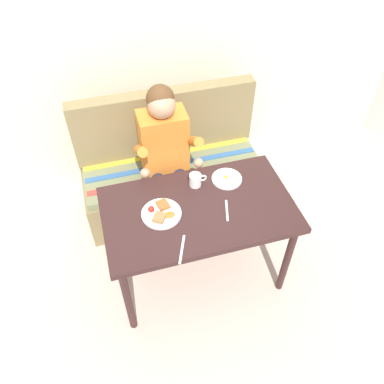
{
  "coord_description": "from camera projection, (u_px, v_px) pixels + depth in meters",
  "views": [
    {
      "loc": [
        -0.48,
        -1.54,
        2.55
      ],
      "look_at": [
        0.0,
        0.15,
        0.72
      ],
      "focal_mm": 36.33,
      "sensor_mm": 36.0,
      "label": 1
    }
  ],
  "objects": [
    {
      "name": "coffee_mug",
      "position": [
        196.0,
        180.0,
        2.53
      ],
      "size": [
        0.12,
        0.08,
        0.09
      ],
      "color": "white",
      "rests_on": "table"
    },
    {
      "name": "fork",
      "position": [
        227.0,
        210.0,
        2.41
      ],
      "size": [
        0.06,
        0.17,
        0.0
      ],
      "primitive_type": "cube",
      "rotation": [
        0.0,
        0.0,
        -0.28
      ],
      "color": "silver",
      "rests_on": "table"
    },
    {
      "name": "table",
      "position": [
        198.0,
        216.0,
        2.49
      ],
      "size": [
        1.2,
        0.7,
        0.73
      ],
      "color": "#321C1B",
      "rests_on": "ground"
    },
    {
      "name": "couch",
      "position": [
        172.0,
        173.0,
        3.22
      ],
      "size": [
        1.44,
        0.56,
        1.0
      ],
      "color": "olive",
      "rests_on": "ground"
    },
    {
      "name": "person",
      "position": [
        166.0,
        150.0,
        2.8
      ],
      "size": [
        0.45,
        0.61,
        1.21
      ],
      "color": "orange",
      "rests_on": "ground"
    },
    {
      "name": "knife",
      "position": [
        182.0,
        249.0,
        2.2
      ],
      "size": [
        0.09,
        0.19,
        0.0
      ],
      "primitive_type": "cube",
      "rotation": [
        0.0,
        0.0,
        -0.39
      ],
      "color": "silver",
      "rests_on": "table"
    },
    {
      "name": "plate_breakfast",
      "position": [
        161.0,
        213.0,
        2.38
      ],
      "size": [
        0.25,
        0.25,
        0.05
      ],
      "color": "white",
      "rests_on": "table"
    },
    {
      "name": "ground_plane",
      "position": [
        197.0,
        271.0,
        2.95
      ],
      "size": [
        8.0,
        8.0,
        0.0
      ],
      "primitive_type": "plane",
      "color": "beige"
    },
    {
      "name": "back_wall",
      "position": [
        150.0,
        32.0,
        2.86
      ],
      "size": [
        4.4,
        0.1,
        2.6
      ],
      "primitive_type": "cube",
      "color": "beige",
      "rests_on": "ground"
    },
    {
      "name": "plate_eggs",
      "position": [
        227.0,
        179.0,
        2.59
      ],
      "size": [
        0.2,
        0.2,
        0.04
      ],
      "color": "white",
      "rests_on": "table"
    }
  ]
}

